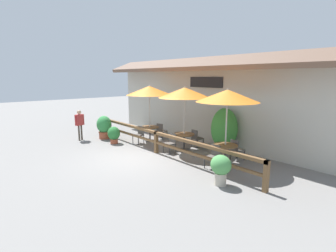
{
  "coord_description": "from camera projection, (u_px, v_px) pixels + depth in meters",
  "views": [
    {
      "loc": [
        8.72,
        -5.62,
        3.27
      ],
      "look_at": [
        0.43,
        1.36,
        1.22
      ],
      "focal_mm": 28.0,
      "sensor_mm": 36.0,
      "label": 1
    }
  ],
  "objects": [
    {
      "name": "chair_near_wallside",
      "position": [
        161.0,
        130.0,
        13.8
      ],
      "size": [
        0.5,
        0.5,
        0.85
      ],
      "rotation": [
        0.0,
        0.0,
        3.35
      ],
      "color": "#514C47",
      "rests_on": "ground"
    },
    {
      "name": "patio_umbrella_near",
      "position": [
        149.0,
        91.0,
        13.02
      ],
      "size": [
        2.31,
        2.31,
        2.85
      ],
      "color": "#B7B2A8",
      "rests_on": "ground"
    },
    {
      "name": "potted_plant_tall_tropical",
      "position": [
        224.0,
        129.0,
        11.52
      ],
      "size": [
        1.21,
        1.08,
        1.92
      ],
      "color": "#564C47",
      "rests_on": "ground"
    },
    {
      "name": "dining_table_middle",
      "position": [
        184.0,
        137.0,
        11.75
      ],
      "size": [
        0.92,
        0.92,
        0.75
      ],
      "color": "brown",
      "rests_on": "ground"
    },
    {
      "name": "dining_table_near",
      "position": [
        150.0,
        130.0,
        13.39
      ],
      "size": [
        0.92,
        0.92,
        0.75
      ],
      "color": "brown",
      "rests_on": "ground"
    },
    {
      "name": "patio_umbrella_far",
      "position": [
        227.0,
        96.0,
        9.47
      ],
      "size": [
        2.31,
        2.31,
        2.85
      ],
      "color": "#B7B2A8",
      "rests_on": "ground"
    },
    {
      "name": "patio_railing",
      "position": [
        156.0,
        137.0,
        11.25
      ],
      "size": [
        10.4,
        0.14,
        0.95
      ],
      "color": "brown",
      "rests_on": "ground"
    },
    {
      "name": "patio_umbrella_middle",
      "position": [
        185.0,
        93.0,
        11.38
      ],
      "size": [
        2.31,
        2.31,
        2.85
      ],
      "color": "#B7B2A8",
      "rests_on": "ground"
    },
    {
      "name": "chair_middle_streetside",
      "position": [
        171.0,
        142.0,
        11.34
      ],
      "size": [
        0.45,
        0.45,
        0.85
      ],
      "rotation": [
        0.0,
        0.0,
        0.06
      ],
      "color": "#514C47",
      "rests_on": "ground"
    },
    {
      "name": "potted_plant_broad_leaf",
      "position": [
        104.0,
        126.0,
        13.93
      ],
      "size": [
        0.85,
        0.76,
        1.22
      ],
      "color": "#9E4C33",
      "rests_on": "ground"
    },
    {
      "name": "ground_plane",
      "position": [
        136.0,
        158.0,
        10.72
      ],
      "size": [
        60.0,
        60.0,
        0.0
      ],
      "primitive_type": "plane",
      "color": "slate"
    },
    {
      "name": "dining_table_far",
      "position": [
        225.0,
        149.0,
        9.84
      ],
      "size": [
        0.92,
        0.92,
        0.75
      ],
      "color": "brown",
      "rests_on": "ground"
    },
    {
      "name": "chair_near_streetside",
      "position": [
        139.0,
        134.0,
        12.94
      ],
      "size": [
        0.49,
        0.49,
        0.85
      ],
      "rotation": [
        0.0,
        0.0,
        0.19
      ],
      "color": "#514C47",
      "rests_on": "ground"
    },
    {
      "name": "chair_middle_wallside",
      "position": [
        197.0,
        137.0,
        12.21
      ],
      "size": [
        0.46,
        0.46,
        0.85
      ],
      "rotation": [
        0.0,
        0.0,
        3.03
      ],
      "color": "#514C47",
      "rests_on": "ground"
    },
    {
      "name": "building_facade",
      "position": [
        205.0,
        99.0,
        12.91
      ],
      "size": [
        14.28,
        1.49,
        4.23
      ],
      "color": "#BCB7A8",
      "rests_on": "ground"
    },
    {
      "name": "potted_plant_entrance_palm",
      "position": [
        221.0,
        167.0,
        7.92
      ],
      "size": [
        0.65,
        0.59,
        0.95
      ],
      "color": "#B7AD99",
      "rests_on": "ground"
    },
    {
      "name": "chair_far_streetside",
      "position": [
        213.0,
        155.0,
        9.42
      ],
      "size": [
        0.45,
        0.45,
        0.85
      ],
      "rotation": [
        0.0,
        0.0,
        0.06
      ],
      "color": "#514C47",
      "rests_on": "ground"
    },
    {
      "name": "chair_far_wallside",
      "position": [
        236.0,
        149.0,
        10.29
      ],
      "size": [
        0.47,
        0.47,
        0.85
      ],
      "rotation": [
        0.0,
        0.0,
        3.02
      ],
      "color": "#514C47",
      "rests_on": "ground"
    },
    {
      "name": "potted_plant_small_flowering",
      "position": [
        114.0,
        134.0,
        12.93
      ],
      "size": [
        0.66,
        0.59,
        0.84
      ],
      "color": "#9E4C33",
      "rests_on": "ground"
    },
    {
      "name": "pedestrian",
      "position": [
        80.0,
        121.0,
        13.5
      ],
      "size": [
        0.29,
        0.54,
        1.58
      ],
      "rotation": [
        0.0,
        0.0,
        -1.32
      ],
      "color": "#42382D",
      "rests_on": "ground"
    }
  ]
}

